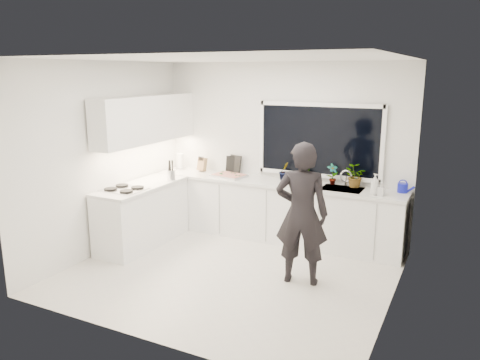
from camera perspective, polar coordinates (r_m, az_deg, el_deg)
The scene contains 25 objects.
floor at distance 6.20m, azimuth -1.20°, elevation -11.31°, with size 4.00×3.50×0.02m, color beige.
wall_back at distance 7.35m, azimuth 5.16°, elevation 3.62°, with size 4.00×0.02×2.70m, color white.
wall_left at distance 6.93m, azimuth -16.15°, elevation 2.58°, with size 0.02×3.50×2.70m, color white.
wall_right at distance 5.18m, azimuth 18.83°, elevation -1.06°, with size 0.02×3.50×2.70m, color white.
ceiling at distance 5.65m, azimuth -1.33°, elevation 14.69°, with size 4.00×3.50×0.02m, color white.
window at distance 7.09m, azimuth 9.62°, elevation 4.78°, with size 1.80×0.02×1.00m, color black.
base_cabinets_back at distance 7.28m, azimuth 4.12°, elevation -3.82°, with size 3.92×0.58×0.88m, color white.
base_cabinets_left at distance 7.18m, azimuth -11.80°, elevation -4.30°, with size 0.58×1.60×0.88m, color white.
countertop_back at distance 7.15m, azimuth 4.14°, elevation -0.31°, with size 3.94×0.62×0.04m, color silver.
countertop_left at distance 7.06m, azimuth -11.97°, elevation -0.73°, with size 0.62×1.60×0.04m, color silver.
upper_cabinets at distance 7.25m, azimuth -11.35°, elevation 7.28°, with size 0.34×2.10×0.70m, color white.
sink at distance 6.85m, azimuth 12.32°, elevation -1.44°, with size 0.58×0.42×0.14m, color silver.
faucet at distance 7.00m, azimuth 12.79°, elevation 0.20°, with size 0.03×0.03×0.22m, color silver.
stovetop at distance 6.80m, azimuth -13.94°, elevation -1.05°, with size 0.56×0.48×0.03m, color black.
person at distance 5.70m, azimuth 7.52°, elevation -4.10°, with size 0.64×0.42×1.76m, color black.
pizza_tray at distance 7.44m, azimuth -1.36°, elevation 0.53°, with size 0.51×0.38×0.03m, color silver.
pizza at distance 7.44m, azimuth -1.36°, elevation 0.66°, with size 0.47×0.34×0.01m, color red.
watering_can at distance 6.83m, azimuth 19.20°, elevation -0.91°, with size 0.14×0.14×0.13m, color #1217AD.
paper_towel_roll at distance 8.03m, azimuth -7.26°, elevation 2.20°, with size 0.11×0.11×0.26m, color silver.
knife_block at distance 7.85m, azimuth -4.64°, elevation 1.87°, with size 0.13×0.10×0.22m, color #8D6341.
utensil_crock at distance 7.26m, azimuth -8.40°, elevation 0.60°, with size 0.13×0.13×0.16m, color silver.
picture_frame_large at distance 7.68m, azimuth -0.95°, elevation 1.89°, with size 0.22×0.02×0.28m, color black.
picture_frame_small at distance 7.66m, azimuth -0.61°, elevation 1.93°, with size 0.25×0.02×0.30m, color black.
herb_plants at distance 7.00m, azimuth 11.10°, elevation 0.71°, with size 1.34×0.31×0.33m.
soap_bottles at distance 6.56m, azimuth 16.28°, elevation -0.66°, with size 0.21×0.15×0.29m.
Camera 1 is at (2.64, -4.99, 2.55)m, focal length 35.00 mm.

